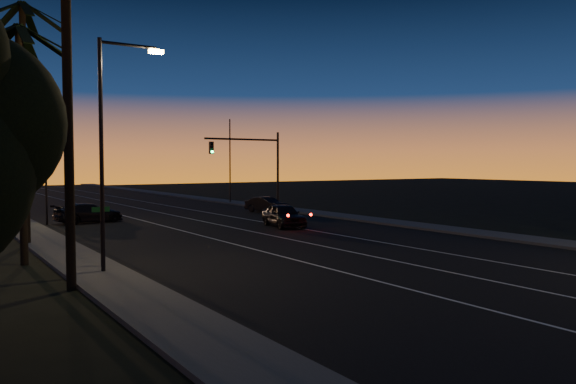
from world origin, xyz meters
TOP-DOWN VIEW (x-y plane):
  - road at (0.00, 30.00)m, footprint 20.00×170.00m
  - sidewalk_left at (-11.20, 30.00)m, footprint 2.40×170.00m
  - sidewalk_right at (11.20, 30.00)m, footprint 2.40×170.00m
  - lane_stripe_left at (-3.00, 30.00)m, footprint 0.12×160.00m
  - lane_stripe_mid at (0.50, 30.00)m, footprint 0.12×160.00m
  - lane_stripe_right at (4.00, 30.00)m, footprint 0.12×160.00m
  - palm_near at (-12.60, 18.00)m, footprint 4.25×4.16m
  - palm_mid at (-13.20, 24.00)m, footprint 4.25×4.16m
  - palm_far at (-12.20, 30.00)m, footprint 4.25×4.16m
  - streetlight_left_near at (-10.70, 20.00)m, footprint 2.55×0.26m
  - streetlight_left_far at (-10.69, 38.00)m, footprint 2.55×0.26m
  - street_sign at (-10.80, 21.00)m, footprint 0.70×0.06m
  - signal_mast at (7.14, 39.99)m, footprint 7.10×0.41m
  - signal_post at (-9.50, 39.98)m, footprint 0.28×0.37m
  - far_pole_right at (11.00, 52.00)m, footprint 0.14×0.14m
  - lead_car at (3.61, 29.92)m, footprint 2.73×5.33m
  - right_car at (8.34, 39.97)m, footprint 2.58×4.32m
  - cross_car at (-6.74, 39.68)m, footprint 5.10×2.75m

SIDE VIEW (x-z plane):
  - road at x=0.00m, z-range 0.00..0.01m
  - lane_stripe_left at x=-3.00m, z-range 0.01..0.02m
  - lane_stripe_mid at x=0.50m, z-range 0.01..0.02m
  - lane_stripe_right at x=4.00m, z-range 0.01..0.02m
  - sidewalk_left at x=-11.20m, z-range 0.00..0.16m
  - sidewalk_right at x=11.20m, z-range 0.00..0.16m
  - right_car at x=8.34m, z-range 0.01..1.36m
  - cross_car at x=-6.74m, z-range 0.01..1.42m
  - lead_car at x=3.61m, z-range 0.01..1.57m
  - street_sign at x=-10.80m, z-range 0.36..2.96m
  - signal_post at x=-9.50m, z-range 0.79..4.99m
  - far_pole_right at x=11.00m, z-range 0.00..9.00m
  - signal_mast at x=7.14m, z-range 1.28..8.28m
  - streetlight_left_far at x=-10.69m, z-range 0.81..9.31m
  - streetlight_left_near at x=-10.70m, z-range 0.82..9.82m
  - palm_mid at x=-13.20m, z-range 1.24..11.27m
  - palm_near at x=-12.60m, z-range 1.31..12.84m
  - palm_far at x=-12.20m, z-range 1.35..13.88m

